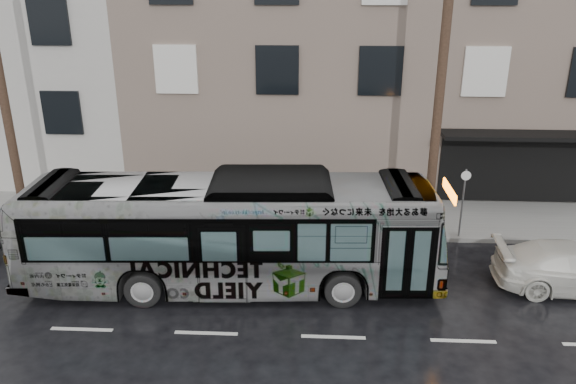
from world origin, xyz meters
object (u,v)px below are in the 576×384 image
utility_pole_rear (4,101)px  sign_post (462,203)px  utility_pole_front (438,105)px  bus (230,232)px

utility_pole_rear → sign_post: size_ratio=3.75×
utility_pole_front → utility_pole_rear: 14.00m
sign_post → bus: bus is taller
utility_pole_front → bus: utility_pole_front is taller
bus → utility_pole_front: bearing=-64.9°
bus → utility_pole_rear: bearing=64.3°
utility_pole_rear → sign_post: utility_pole_rear is taller
utility_pole_rear → bus: utility_pole_rear is taller
bus → sign_post: bearing=-68.6°
sign_post → bus: size_ratio=0.20×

